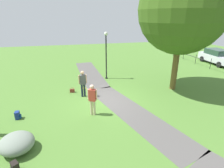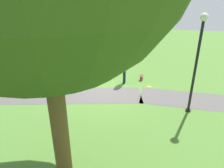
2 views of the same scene
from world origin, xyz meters
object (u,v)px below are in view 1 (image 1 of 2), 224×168
object	(u,v)px
lawn_boulder	(17,143)
passerby_on_path	(92,98)
lamp_post	(106,51)
handbag_on_grass	(72,90)
backpack_by_boulder	(15,168)
large_shade_tree	(182,10)
frisbee_on_grass	(84,88)
spare_backpack_on_lawn	(18,115)
parked_sedan_grey	(218,57)
woman_with_handbag	(83,82)

from	to	relation	value
lawn_boulder	passerby_on_path	size ratio (longest dim) A/B	1.06
lamp_post	handbag_on_grass	xyz separation A→B (m)	(2.31, -2.90, -2.19)
backpack_by_boulder	lawn_boulder	bearing A→B (deg)	-171.64
large_shade_tree	handbag_on_grass	world-z (taller)	large_shade_tree
lamp_post	frisbee_on_grass	distance (m)	3.55
lamp_post	backpack_by_boulder	xyz separation A→B (m)	(8.74, -5.01, -2.13)
large_shade_tree	spare_backpack_on_lawn	bearing A→B (deg)	-79.99
passerby_on_path	spare_backpack_on_lawn	size ratio (longest dim) A/B	4.27
parked_sedan_grey	large_shade_tree	bearing A→B (deg)	-58.47
spare_backpack_on_lawn	frisbee_on_grass	xyz separation A→B (m)	(-3.32, 3.71, -0.18)
handbag_on_grass	lawn_boulder	bearing A→B (deg)	-23.12
lawn_boulder	backpack_by_boulder	bearing A→B (deg)	8.36
spare_backpack_on_lawn	frisbee_on_grass	distance (m)	4.98
large_shade_tree	passerby_on_path	bearing A→B (deg)	-69.68
large_shade_tree	lamp_post	bearing A→B (deg)	-128.68
large_shade_tree	frisbee_on_grass	world-z (taller)	large_shade_tree
backpack_by_boulder	handbag_on_grass	bearing A→B (deg)	161.84
backpack_by_boulder	passerby_on_path	bearing A→B (deg)	135.49
handbag_on_grass	large_shade_tree	bearing A→B (deg)	81.68
woman_with_handbag	backpack_by_boulder	world-z (taller)	woman_with_handbag
lawn_boulder	woman_with_handbag	world-z (taller)	woman_with_handbag
passerby_on_path	parked_sedan_grey	size ratio (longest dim) A/B	0.39
large_shade_tree	passerby_on_path	xyz separation A→B (m)	(2.26, -6.11, -4.29)
handbag_on_grass	backpack_by_boulder	size ratio (longest dim) A/B	0.82
frisbee_on_grass	lamp_post	bearing A→B (deg)	131.18
spare_backpack_on_lawn	woman_with_handbag	bearing A→B (deg)	118.77
lawn_boulder	spare_backpack_on_lawn	bearing A→B (deg)	-167.66
spare_backpack_on_lawn	frisbee_on_grass	bearing A→B (deg)	131.83
passerby_on_path	lamp_post	bearing A→B (deg)	160.95
lawn_boulder	woman_with_handbag	bearing A→B (deg)	146.42
parked_sedan_grey	woman_with_handbag	bearing A→B (deg)	-71.25
lamp_post	lawn_boulder	distance (m)	9.43
spare_backpack_on_lawn	frisbee_on_grass	size ratio (longest dim) A/B	1.82
backpack_by_boulder	parked_sedan_grey	xyz separation A→B (m)	(-10.66, 17.78, 0.62)
handbag_on_grass	parked_sedan_grey	size ratio (longest dim) A/B	0.07
backpack_by_boulder	woman_with_handbag	bearing A→B (deg)	153.30
woman_with_handbag	frisbee_on_grass	world-z (taller)	woman_with_handbag
lawn_boulder	handbag_on_grass	distance (m)	5.79
passerby_on_path	parked_sedan_grey	world-z (taller)	passerby_on_path
large_shade_tree	lamp_post	xyz separation A→B (m)	(-3.34, -4.17, -2.96)
woman_with_handbag	handbag_on_grass	xyz separation A→B (m)	(-0.85, -0.70, -0.87)
spare_backpack_on_lawn	lamp_post	bearing A→B (deg)	131.60
passerby_on_path	backpack_by_boulder	world-z (taller)	passerby_on_path
lawn_boulder	woman_with_handbag	xyz separation A→B (m)	(-4.47, 2.97, 0.66)
lawn_boulder	frisbee_on_grass	distance (m)	6.66
large_shade_tree	backpack_by_boulder	world-z (taller)	large_shade_tree
passerby_on_path	spare_backpack_on_lawn	distance (m)	3.92
handbag_on_grass	parked_sedan_grey	distance (m)	16.24
passerby_on_path	frisbee_on_grass	size ratio (longest dim) A/B	7.75
lawn_boulder	spare_backpack_on_lawn	size ratio (longest dim) A/B	4.54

